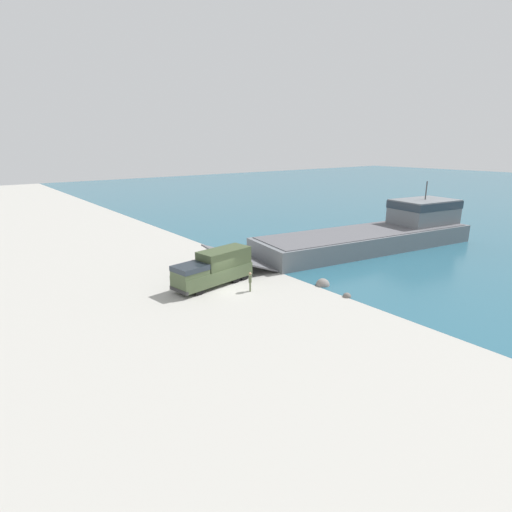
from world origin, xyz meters
TOP-DOWN VIEW (x-y plane):
  - ground_plane at (0.00, 0.00)m, footprint 240.00×240.00m
  - landing_craft at (-1.23, 23.97)m, footprint 12.78×35.71m
  - military_truck at (-1.90, -0.47)m, footprint 3.49×8.19m
  - soldier_on_ramp at (1.47, 1.11)m, footprint 0.49×0.47m
  - mooring_bollard at (-9.78, 5.47)m, footprint 0.27×0.27m
  - shoreline_rock_a at (-10.20, 7.57)m, footprint 1.26×1.26m
  - shoreline_rock_b at (7.60, 6.77)m, footprint 0.72×0.72m
  - shoreline_rock_c at (4.34, 7.31)m, footprint 1.27×1.27m

SIDE VIEW (x-z plane):
  - ground_plane at x=0.00m, z-range 0.00..0.00m
  - shoreline_rock_a at x=-10.20m, z-range -0.63..0.63m
  - shoreline_rock_b at x=7.60m, z-range -0.36..0.36m
  - shoreline_rock_c at x=4.34m, z-range -0.63..0.63m
  - mooring_bollard at x=-9.78m, z-range 0.03..0.73m
  - soldier_on_ramp at x=1.47m, z-range 0.14..1.89m
  - military_truck at x=-1.90m, z-range 0.03..3.18m
  - landing_craft at x=-1.23m, z-range -2.01..5.82m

